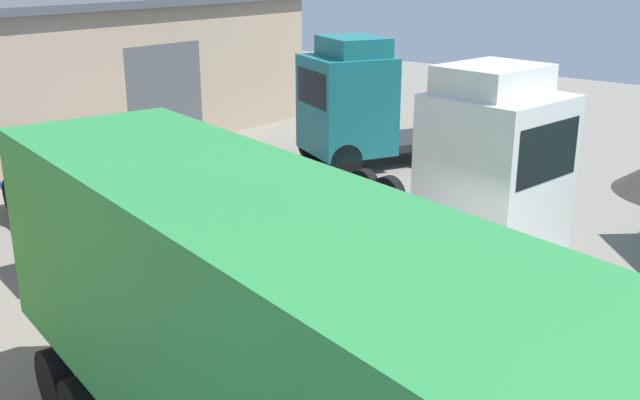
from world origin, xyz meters
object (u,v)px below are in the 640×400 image
(tractor_unit_white, at_px, (476,172))
(tractor_unit_teal, at_px, (363,106))
(container_trailer_green, at_px, (274,339))
(flatbed_truck_red, at_px, (120,201))

(tractor_unit_white, xyz_separation_m, tractor_unit_teal, (4.82, 6.57, -0.12))
(container_trailer_green, height_order, flatbed_truck_red, container_trailer_green)
(tractor_unit_white, bearing_deg, container_trailer_green, -67.00)
(container_trailer_green, height_order, tractor_unit_teal, container_trailer_green)
(tractor_unit_white, bearing_deg, tractor_unit_teal, 151.48)
(tractor_unit_white, distance_m, container_trailer_green, 9.28)
(tractor_unit_white, relative_size, tractor_unit_teal, 0.95)
(tractor_unit_teal, bearing_deg, flatbed_truck_red, 28.19)
(container_trailer_green, relative_size, tractor_unit_teal, 1.44)
(tractor_unit_white, xyz_separation_m, container_trailer_green, (-8.93, -2.43, 0.59))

